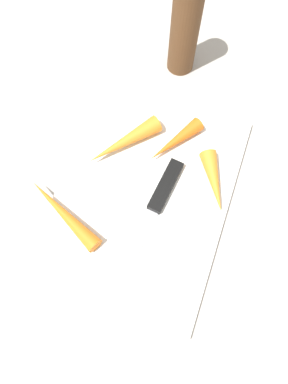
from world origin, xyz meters
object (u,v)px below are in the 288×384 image
cutting_board (144,193)px  carrot_short (175,141)px  carrot_shortest (214,182)px  carrot_long (124,142)px  knife (162,193)px  pepper_grinder (185,29)px  carrot_longest (63,213)px

cutting_board → carrot_short: carrot_short is taller
carrot_shortest → carrot_short: bearing=-149.1°
carrot_long → knife: bearing=92.7°
carrot_shortest → carrot_long: 0.16m
carrot_shortest → pepper_grinder: size_ratio=0.58×
cutting_board → carrot_longest: carrot_longest is taller
pepper_grinder → carrot_short: bearing=-165.5°
knife → pepper_grinder: size_ratio=1.17×
knife → pepper_grinder: (0.26, 0.05, 0.07)m
knife → carrot_long: size_ratio=1.56×
knife → carrot_long: carrot_long is taller
carrot_shortest → carrot_longest: carrot_shortest is taller
carrot_short → carrot_long: size_ratio=0.80×
knife → carrot_longest: (-0.08, 0.13, 0.01)m
cutting_board → pepper_grinder: (0.26, 0.02, 0.08)m
carrot_short → pepper_grinder: 0.19m
knife → carrot_short: (0.09, 0.01, 0.01)m
carrot_longest → pepper_grinder: bearing=-77.8°
knife → carrot_shortest: bearing=127.1°
carrot_shortest → pepper_grinder: 0.26m
carrot_shortest → carrot_long: carrot_long is taller
carrot_short → pepper_grinder: pepper_grinder is taller
carrot_shortest → carrot_short: size_ratio=0.96×
cutting_board → carrot_longest: 0.13m
pepper_grinder → cutting_board: bearing=-174.6°
cutting_board → carrot_long: (0.06, 0.06, 0.02)m
carrot_shortest → pepper_grinder: (0.22, 0.12, 0.06)m
carrot_shortest → carrot_long: (0.02, 0.16, 0.00)m
carrot_short → pepper_grinder: (0.17, 0.04, 0.06)m
knife → carrot_shortest: (0.04, -0.07, 0.01)m
carrot_long → carrot_longest: bearing=20.8°
carrot_longest → pepper_grinder: pepper_grinder is taller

